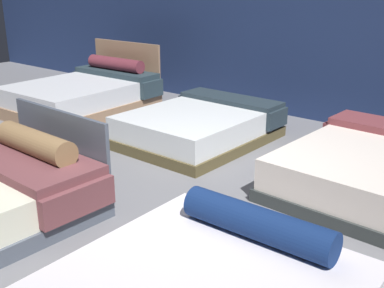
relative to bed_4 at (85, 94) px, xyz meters
name	(u,v)px	position (x,y,z in m)	size (l,w,h in m)	color
ground_plane	(185,213)	(3.57, -1.71, -0.28)	(18.00, 18.00, 0.02)	slate
showroom_back_wall	(355,1)	(3.57, 1.87, 1.48)	(18.00, 0.06, 3.50)	navy
bed_4	(85,94)	(0.00, 0.00, 0.00)	(1.74, 2.22, 1.02)	#926F53
bed_5	(200,126)	(2.42, -0.03, -0.06)	(1.57, 1.96, 0.47)	brown
bed_6	(373,168)	(4.71, -0.10, -0.04)	(1.65, 2.12, 0.51)	#2D3232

